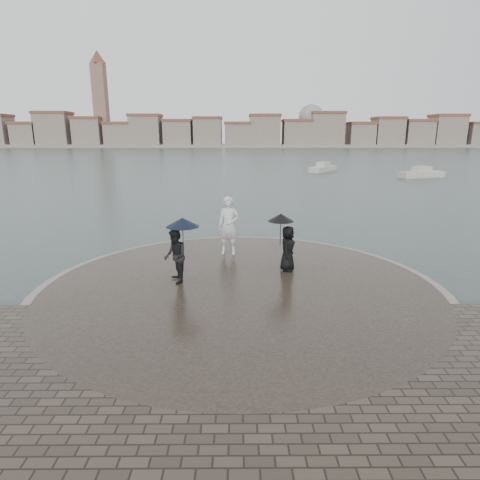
{
  "coord_description": "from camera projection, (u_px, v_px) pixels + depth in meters",
  "views": [
    {
      "loc": [
        -0.09,
        -8.13,
        4.84
      ],
      "look_at": [
        0.0,
        4.8,
        1.45
      ],
      "focal_mm": 30.0,
      "sensor_mm": 36.0,
      "label": 1
    }
  ],
  "objects": [
    {
      "name": "kerb_ring",
      "position": [
        240.0,
        291.0,
        12.44
      ],
      "size": [
        12.5,
        12.5,
        0.32
      ],
      "primitive_type": "cylinder",
      "color": "gray",
      "rests_on": "ground"
    },
    {
      "name": "visitor_left",
      "position": [
        177.0,
        248.0,
        12.36
      ],
      "size": [
        1.21,
        1.12,
        2.04
      ],
      "color": "black",
      "rests_on": "quay_tip"
    },
    {
      "name": "statue",
      "position": [
        229.0,
        226.0,
        15.36
      ],
      "size": [
        0.86,
        0.6,
        2.23
      ],
      "primitive_type": "imported",
      "rotation": [
        0.0,
        0.0,
        -0.08
      ],
      "color": "silver",
      "rests_on": "quay_tip"
    },
    {
      "name": "quay_tip",
      "position": [
        240.0,
        290.0,
        12.43
      ],
      "size": [
        11.9,
        11.9,
        0.36
      ],
      "primitive_type": "cylinder",
      "color": "#2D261E",
      "rests_on": "ground"
    },
    {
      "name": "far_skyline",
      "position": [
        222.0,
        133.0,
        163.08
      ],
      "size": [
        260.0,
        20.0,
        37.0
      ],
      "color": "gray",
      "rests_on": "ground"
    },
    {
      "name": "ground",
      "position": [
        241.0,
        355.0,
        9.1
      ],
      "size": [
        400.0,
        400.0,
        0.0
      ],
      "primitive_type": "plane",
      "color": "#2B3835",
      "rests_on": "ground"
    },
    {
      "name": "boats",
      "position": [
        368.0,
        171.0,
        50.99
      ],
      "size": [
        15.12,
        12.22,
        1.5
      ],
      "color": "#BDB7AA",
      "rests_on": "ground"
    },
    {
      "name": "visitor_right",
      "position": [
        286.0,
        240.0,
        13.49
      ],
      "size": [
        1.06,
        0.99,
        1.95
      ],
      "color": "black",
      "rests_on": "quay_tip"
    }
  ]
}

